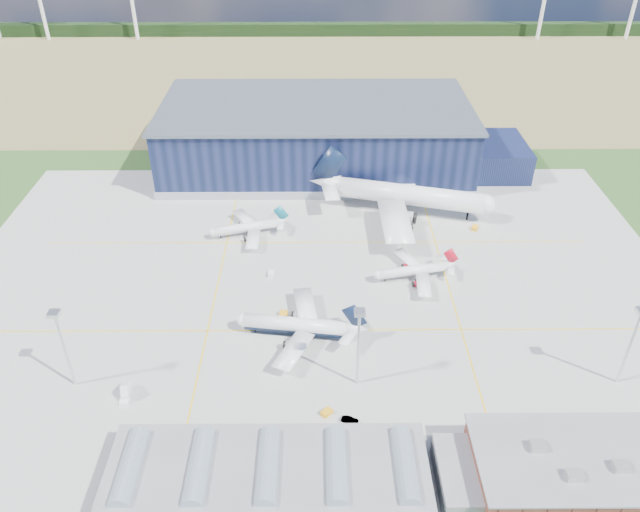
{
  "coord_description": "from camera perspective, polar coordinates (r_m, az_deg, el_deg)",
  "views": [
    {
      "loc": [
        0.17,
        -141.18,
        112.74
      ],
      "look_at": [
        1.16,
        13.95,
        8.61
      ],
      "focal_mm": 35.0,
      "sensor_mm": 36.0,
      "label": 1
    }
  ],
  "objects": [
    {
      "name": "light_mast_center",
      "position": [
        148.08,
        3.56,
        -7.29
      ],
      "size": [
        2.6,
        2.6,
        23.0
      ],
      "color": "silver",
      "rests_on": "ground"
    },
    {
      "name": "gse_tug_a",
      "position": [
        176.93,
        -3.37,
        -5.47
      ],
      "size": [
        2.4,
        3.7,
        1.49
      ],
      "primitive_type": "cube",
      "rotation": [
        0.0,
        0.0,
        -0.06
      ],
      "color": "#FBA915",
      "rests_on": "ground"
    },
    {
      "name": "light_mast_west",
      "position": [
        159.54,
        -22.6,
        -6.86
      ],
      "size": [
        2.6,
        2.6,
        23.0
      ],
      "color": "silver",
      "rests_on": "ground"
    },
    {
      "name": "hangar",
      "position": [
        256.76,
        0.26,
        10.68
      ],
      "size": [
        145.0,
        62.0,
        26.1
      ],
      "color": "#0F1835",
      "rests_on": "ground"
    },
    {
      "name": "gse_tug_b",
      "position": [
        150.97,
        0.61,
        -14.12
      ],
      "size": [
        3.13,
        3.13,
        1.15
      ],
      "primitive_type": "cube",
      "rotation": [
        0.0,
        0.0,
        -0.79
      ],
      "color": "#FBA915",
      "rests_on": "ground"
    },
    {
      "name": "gse_tug_c",
      "position": [
        222.46,
        13.97,
        2.52
      ],
      "size": [
        2.91,
        3.48,
        1.3
      ],
      "primitive_type": "cube",
      "rotation": [
        0.0,
        0.0,
        -0.42
      ],
      "color": "#FBA915",
      "rests_on": "ground"
    },
    {
      "name": "ops_building",
      "position": [
        145.77,
        23.02,
        -17.65
      ],
      "size": [
        46.0,
        23.0,
        10.9
      ],
      "color": "brown",
      "rests_on": "ground"
    },
    {
      "name": "treeline",
      "position": [
        454.39,
        -0.4,
        20.02
      ],
      "size": [
        600.0,
        8.0,
        8.0
      ],
      "primitive_type": "cube",
      "color": "black",
      "rests_on": "ground"
    },
    {
      "name": "glass_concourse",
      "position": [
        136.12,
        -3.19,
        -19.45
      ],
      "size": [
        78.0,
        23.0,
        8.6
      ],
      "color": "black",
      "rests_on": "ground"
    },
    {
      "name": "airliner_red",
      "position": [
        191.73,
        8.5,
        -0.92
      ],
      "size": [
        32.78,
        32.32,
        9.02
      ],
      "primitive_type": null,
      "rotation": [
        0.0,
        0.0,
        3.36
      ],
      "color": "white",
      "rests_on": "ground"
    },
    {
      "name": "airliner_widebody",
      "position": [
        223.51,
        8.26,
        6.4
      ],
      "size": [
        81.87,
        80.85,
        21.85
      ],
      "primitive_type": null,
      "rotation": [
        0.0,
        0.0,
        -0.27
      ],
      "color": "white",
      "rests_on": "ground"
    },
    {
      "name": "farmland",
      "position": [
        378.37,
        -0.39,
        16.53
      ],
      "size": [
        600.0,
        220.0,
        0.01
      ],
      "primitive_type": "cube",
      "color": "olive",
      "rests_on": "ground"
    },
    {
      "name": "apron",
      "position": [
        188.58,
        -0.34,
        -2.84
      ],
      "size": [
        220.0,
        160.0,
        0.08
      ],
      "color": "#9D9D98",
      "rests_on": "ground"
    },
    {
      "name": "car_b",
      "position": [
        149.5,
        2.73,
        -14.75
      ],
      "size": [
        4.19,
        2.36,
        1.31
      ],
      "primitive_type": "imported",
      "rotation": [
        0.0,
        0.0,
        1.31
      ],
      "color": "#99999E",
      "rests_on": "ground"
    },
    {
      "name": "airliner_regional",
      "position": [
        212.37,
        -6.81,
        2.99
      ],
      "size": [
        34.79,
        34.38,
        9.19
      ],
      "primitive_type": null,
      "rotation": [
        0.0,
        0.0,
        3.43
      ],
      "color": "white",
      "rests_on": "ground"
    },
    {
      "name": "gse_cart_a",
      "position": [
        193.55,
        -4.48,
        -1.65
      ],
      "size": [
        2.06,
        2.99,
        1.26
      ],
      "primitive_type": "cube",
      "rotation": [
        0.0,
        0.0,
        0.04
      ],
      "color": "white",
      "rests_on": "ground"
    },
    {
      "name": "airstair",
      "position": [
        161.39,
        -17.29,
        -11.72
      ],
      "size": [
        2.36,
        4.67,
        2.87
      ],
      "primitive_type": "cube",
      "rotation": [
        0.0,
        0.0,
        0.13
      ],
      "color": "white",
      "rests_on": "ground"
    },
    {
      "name": "light_mast_east",
      "position": [
        165.62,
        26.77,
        -6.44
      ],
      "size": [
        2.6,
        2.6,
        23.0
      ],
      "color": "silver",
      "rests_on": "ground"
    },
    {
      "name": "ground",
      "position": [
        180.68,
        -0.34,
        -4.74
      ],
      "size": [
        600.0,
        600.0,
        0.0
      ],
      "primitive_type": "plane",
      "color": "#23471A",
      "rests_on": "ground"
    },
    {
      "name": "airliner_navy",
      "position": [
        167.74,
        -2.28,
        -5.73
      ],
      "size": [
        40.88,
        40.22,
        11.8
      ],
      "primitive_type": null,
      "rotation": [
        0.0,
        0.0,
        3.0
      ],
      "color": "white",
      "rests_on": "ground"
    },
    {
      "name": "car_a",
      "position": [
        145.86,
        -0.89,
        -16.42
      ],
      "size": [
        3.18,
        1.29,
        1.08
      ],
      "primitive_type": "imported",
      "rotation": [
        0.0,
        0.0,
        1.57
      ],
      "color": "#99999E",
      "rests_on": "ground"
    }
  ]
}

